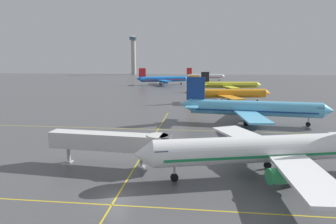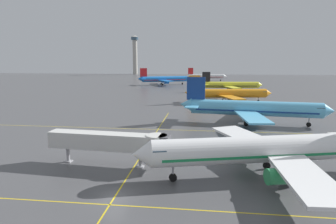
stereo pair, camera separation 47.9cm
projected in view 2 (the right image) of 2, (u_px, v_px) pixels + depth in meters
ground_plane at (115, 197)px, 37.24m from camera, size 600.00×600.00×0.00m
airliner_front_gate at (267, 149)px, 43.16m from camera, size 39.21×33.38×12.33m
airliner_second_row at (252, 108)px, 78.22m from camera, size 40.31×34.57×12.53m
airliner_third_row at (228, 93)px, 116.39m from camera, size 35.34×30.18×11.00m
airliner_far_left_stand at (230, 85)px, 155.37m from camera, size 34.04×29.25×10.58m
airliner_far_right_stand at (164, 79)px, 196.61m from camera, size 35.34×30.26×11.32m
airliner_distant_taxiway at (206, 76)px, 233.80m from camera, size 32.72×28.22×10.18m
taxiway_markings at (142, 154)px, 54.07m from camera, size 165.91×84.62×0.01m
jet_bridge at (117, 142)px, 47.57m from camera, size 20.70×4.49×5.58m
control_tower at (135, 52)px, 329.34m from camera, size 8.82×8.82×43.35m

